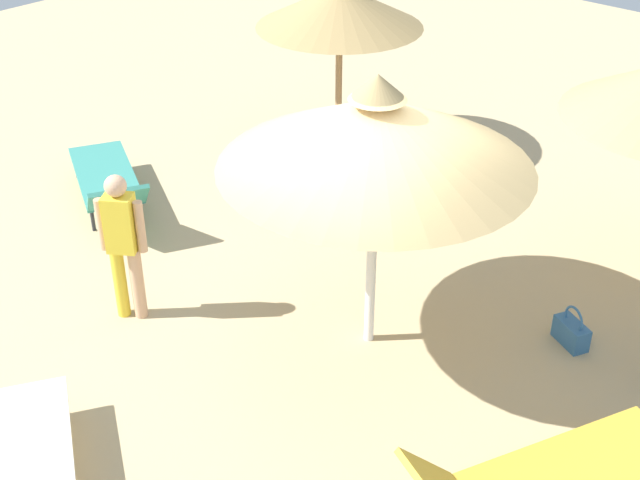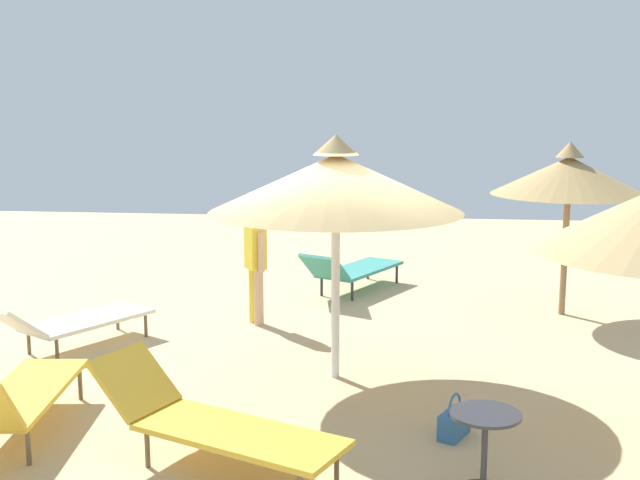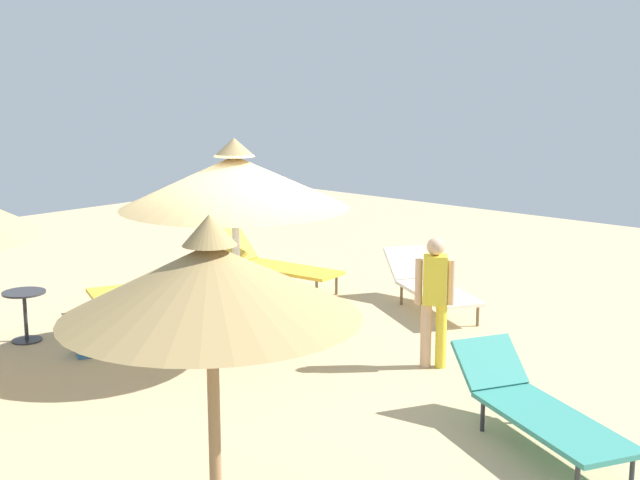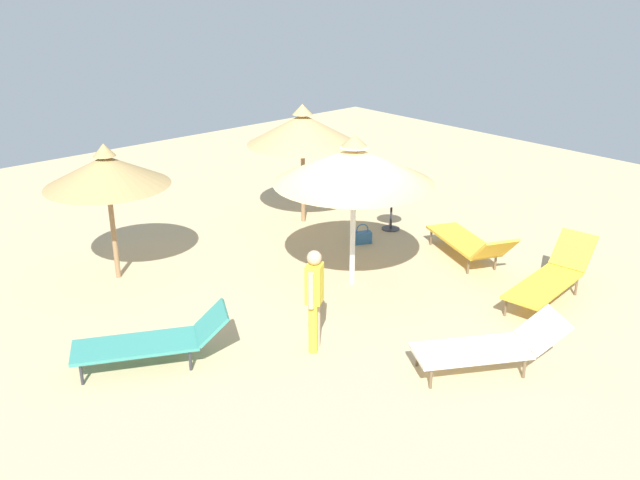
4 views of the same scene
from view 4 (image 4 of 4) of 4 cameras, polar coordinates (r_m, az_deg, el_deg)
The scene contains 11 objects.
ground at distance 12.16m, azimuth 1.82°, elevation -4.37°, with size 24.00×24.00×0.10m, color tan.
parasol_umbrella_near_right at distance 11.67m, azimuth 2.81°, elevation 6.16°, with size 2.75×2.75×2.69m.
parasol_umbrella_far_left at distance 14.82m, azimuth -1.44°, elevation 9.09°, with size 2.37×2.37×2.59m.
parasol_umbrella_center at distance 12.50m, azimuth -17.13°, elevation 5.45°, with size 2.16×2.16×2.48m.
lounge_chair_near_left at distance 10.10m, azimuth -13.47°, elevation -8.00°, with size 2.23×1.58×0.77m.
lounge_chair_far_right at distance 12.28m, azimuth 18.50°, elevation -2.79°, with size 2.31×0.91×0.94m.
lounge_chair_front at distance 13.40m, azimuth 12.25°, elevation -0.22°, with size 1.52×2.35×0.85m.
lounge_chair_back at distance 9.99m, azimuth 13.85°, elevation -8.40°, with size 2.16×1.65×0.77m.
person_standing_edge at distance 9.96m, azimuth -0.47°, elevation -4.52°, with size 0.40×0.34×1.57m.
handbag at distance 14.14m, azimuth 3.48°, elevation 0.25°, with size 0.41×0.32×0.42m.
side_table_round at distance 14.85m, azimuth 5.88°, elevation 2.54°, with size 0.55×0.55×0.66m.
Camera 4 is at (-7.52, -7.93, 5.28)m, focal length 38.99 mm.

